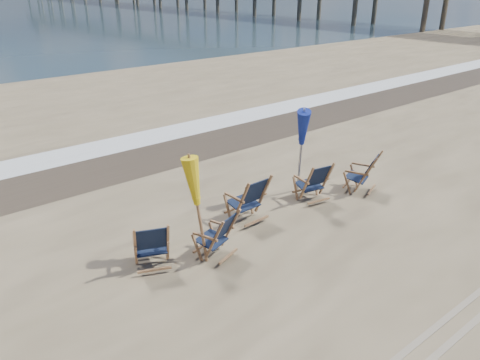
{
  "coord_description": "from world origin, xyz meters",
  "views": [
    {
      "loc": [
        -5.51,
        -4.59,
        4.7
      ],
      "look_at": [
        0.0,
        2.2,
        0.9
      ],
      "focal_mm": 35.0,
      "sensor_mm": 36.0,
      "label": 1
    }
  ],
  "objects_px": {
    "beach_chair_1": "(231,230)",
    "beach_chair_3": "(327,180)",
    "beach_chair_2": "(263,196)",
    "beach_chair_0": "(168,244)",
    "beach_chair_4": "(371,169)",
    "umbrella_blue": "(302,124)",
    "umbrella_yellow": "(198,187)"
  },
  "relations": [
    {
      "from": "beach_chair_1",
      "to": "umbrella_blue",
      "type": "relative_size",
      "value": 0.42
    },
    {
      "from": "beach_chair_3",
      "to": "beach_chair_4",
      "type": "bearing_deg",
      "value": -179.13
    },
    {
      "from": "umbrella_yellow",
      "to": "beach_chair_0",
      "type": "bearing_deg",
      "value": 166.3
    },
    {
      "from": "beach_chair_2",
      "to": "umbrella_blue",
      "type": "xyz_separation_m",
      "value": [
        1.35,
        0.28,
        1.21
      ]
    },
    {
      "from": "beach_chair_0",
      "to": "umbrella_yellow",
      "type": "xyz_separation_m",
      "value": [
        0.57,
        -0.14,
        0.97
      ]
    },
    {
      "from": "beach_chair_2",
      "to": "umbrella_blue",
      "type": "bearing_deg",
      "value": -169.86
    },
    {
      "from": "beach_chair_1",
      "to": "umbrella_yellow",
      "type": "xyz_separation_m",
      "value": [
        -0.59,
        0.12,
        0.98
      ]
    },
    {
      "from": "beach_chair_2",
      "to": "beach_chair_4",
      "type": "bearing_deg",
      "value": 169.89
    },
    {
      "from": "beach_chair_2",
      "to": "beach_chair_4",
      "type": "relative_size",
      "value": 1.08
    },
    {
      "from": "beach_chair_1",
      "to": "beach_chair_4",
      "type": "height_order",
      "value": "beach_chair_4"
    },
    {
      "from": "beach_chair_0",
      "to": "beach_chair_2",
      "type": "xyz_separation_m",
      "value": [
        2.49,
        0.34,
        0.05
      ]
    },
    {
      "from": "beach_chair_0",
      "to": "umbrella_blue",
      "type": "relative_size",
      "value": 0.43
    },
    {
      "from": "beach_chair_0",
      "to": "beach_chair_4",
      "type": "relative_size",
      "value": 0.98
    },
    {
      "from": "beach_chair_4",
      "to": "beach_chair_0",
      "type": "bearing_deg",
      "value": -23.65
    },
    {
      "from": "beach_chair_2",
      "to": "beach_chair_3",
      "type": "distance_m",
      "value": 1.72
    },
    {
      "from": "beach_chair_3",
      "to": "umbrella_yellow",
      "type": "xyz_separation_m",
      "value": [
        -3.63,
        -0.26,
        0.96
      ]
    },
    {
      "from": "beach_chair_4",
      "to": "beach_chair_3",
      "type": "bearing_deg",
      "value": -31.93
    },
    {
      "from": "umbrella_blue",
      "to": "beach_chair_1",
      "type": "bearing_deg",
      "value": -161.68
    },
    {
      "from": "beach_chair_2",
      "to": "umbrella_yellow",
      "type": "xyz_separation_m",
      "value": [
        -1.92,
        -0.48,
        0.92
      ]
    },
    {
      "from": "beach_chair_4",
      "to": "umbrella_blue",
      "type": "xyz_separation_m",
      "value": [
        -1.71,
        0.73,
        1.25
      ]
    },
    {
      "from": "beach_chair_1",
      "to": "beach_chair_2",
      "type": "height_order",
      "value": "beach_chair_2"
    },
    {
      "from": "beach_chair_1",
      "to": "beach_chair_3",
      "type": "height_order",
      "value": "beach_chair_3"
    },
    {
      "from": "beach_chair_3",
      "to": "beach_chair_1",
      "type": "bearing_deg",
      "value": 17.28
    },
    {
      "from": "beach_chair_3",
      "to": "beach_chair_2",
      "type": "bearing_deg",
      "value": 2.71
    },
    {
      "from": "beach_chair_0",
      "to": "beach_chair_3",
      "type": "distance_m",
      "value": 4.2
    },
    {
      "from": "umbrella_yellow",
      "to": "umbrella_blue",
      "type": "relative_size",
      "value": 0.86
    },
    {
      "from": "beach_chair_4",
      "to": "umbrella_yellow",
      "type": "bearing_deg",
      "value": -22.17
    },
    {
      "from": "beach_chair_0",
      "to": "beach_chair_2",
      "type": "height_order",
      "value": "beach_chair_2"
    },
    {
      "from": "beach_chair_0",
      "to": "umbrella_yellow",
      "type": "bearing_deg",
      "value": -170.82
    },
    {
      "from": "beach_chair_1",
      "to": "umbrella_yellow",
      "type": "height_order",
      "value": "umbrella_yellow"
    },
    {
      "from": "beach_chair_2",
      "to": "umbrella_yellow",
      "type": "height_order",
      "value": "umbrella_yellow"
    },
    {
      "from": "beach_chair_4",
      "to": "umbrella_blue",
      "type": "height_order",
      "value": "umbrella_blue"
    }
  ]
}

